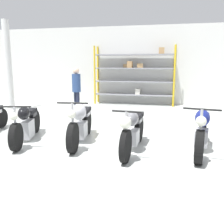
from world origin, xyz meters
TOP-DOWN VIEW (x-y plane):
  - ground_plane at (0.00, 0.00)m, footprint 30.00×30.00m
  - back_wall at (0.00, 6.39)m, footprint 30.00×0.08m
  - shelving_rack at (-0.21, 6.03)m, footprint 3.70×0.63m
  - support_pillar at (-5.07, 3.60)m, footprint 0.28×0.28m
  - motorcycle_black at (-2.03, -0.18)m, footprint 0.83×2.07m
  - motorcycle_silver at (-0.68, -0.03)m, footprint 0.66×2.12m
  - motorcycle_grey at (0.64, -0.36)m, footprint 0.57×2.03m
  - motorcycle_blue at (2.08, -0.06)m, footprint 0.69×2.10m
  - person_browsing at (-2.03, 3.28)m, footprint 0.45×0.45m

SIDE VIEW (x-z plane):
  - ground_plane at x=0.00m, z-range 0.00..0.00m
  - motorcycle_black at x=-2.03m, z-range -0.07..0.92m
  - motorcycle_blue at x=2.08m, z-range -0.08..0.99m
  - motorcycle_grey at x=0.64m, z-range -0.03..0.99m
  - motorcycle_silver at x=-0.68m, z-range -0.05..1.04m
  - person_browsing at x=-2.03m, z-range 0.16..1.89m
  - shelving_rack at x=-0.21m, z-range 0.06..2.74m
  - back_wall at x=0.00m, z-range 0.00..3.60m
  - support_pillar at x=-5.07m, z-range 0.00..3.60m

